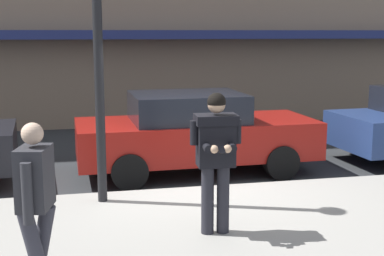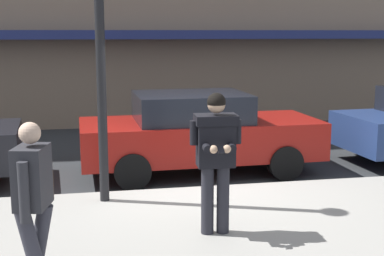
# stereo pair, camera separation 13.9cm
# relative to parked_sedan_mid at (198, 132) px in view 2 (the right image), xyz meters

# --- Properties ---
(ground_plane) EXTENTS (80.00, 80.00, 0.00)m
(ground_plane) POSITION_rel_parked_sedan_mid_xyz_m (-0.37, -1.20, -0.79)
(ground_plane) COLOR #2B2D30
(sidewalk) EXTENTS (32.00, 5.30, 0.14)m
(sidewalk) POSITION_rel_parked_sedan_mid_xyz_m (0.63, -4.05, -0.72)
(sidewalk) COLOR #99968E
(sidewalk) RESTS_ON ground
(curb_paint_line) EXTENTS (28.00, 0.12, 0.01)m
(curb_paint_line) POSITION_rel_parked_sedan_mid_xyz_m (0.63, -1.15, -0.79)
(curb_paint_line) COLOR silver
(curb_paint_line) RESTS_ON ground
(parked_sedan_mid) EXTENTS (4.54, 2.01, 1.54)m
(parked_sedan_mid) POSITION_rel_parked_sedan_mid_xyz_m (0.00, 0.00, 0.00)
(parked_sedan_mid) COLOR maroon
(parked_sedan_mid) RESTS_ON ground
(man_texting_on_phone) EXTENTS (0.65, 0.59, 1.81)m
(man_texting_on_phone) POSITION_rel_parked_sedan_mid_xyz_m (-0.50, -3.48, 0.46)
(man_texting_on_phone) COLOR #23232B
(man_texting_on_phone) RESTS_ON sidewalk
(pedestrian_with_bag) EXTENTS (0.39, 0.71, 1.70)m
(pedestrian_with_bag) POSITION_rel_parked_sedan_mid_xyz_m (-2.58, -4.60, 0.32)
(pedestrian_with_bag) COLOR #33333D
(pedestrian_with_bag) RESTS_ON sidewalk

